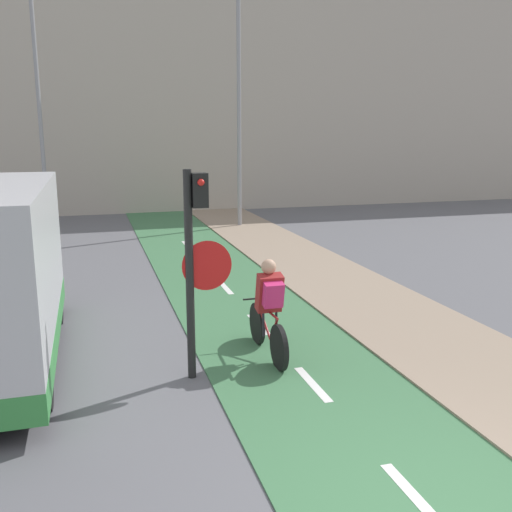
# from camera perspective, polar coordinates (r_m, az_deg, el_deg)

# --- Properties ---
(building_row_background) EXTENTS (60.00, 5.20, 10.16)m
(building_row_background) POSITION_cam_1_polar(r_m,az_deg,el_deg) (26.57, -10.95, 15.95)
(building_row_background) COLOR #B2A899
(building_row_background) RESTS_ON ground_plane
(traffic_light_pole) EXTENTS (0.67, 0.25, 2.82)m
(traffic_light_pole) POSITION_cam_1_polar(r_m,az_deg,el_deg) (7.48, -6.04, 0.52)
(traffic_light_pole) COLOR black
(traffic_light_pole) RESTS_ON ground_plane
(street_lamp_far) EXTENTS (0.36, 0.36, 8.14)m
(street_lamp_far) POSITION_cam_1_polar(r_m,az_deg,el_deg) (21.48, -21.01, 15.71)
(street_lamp_far) COLOR gray
(street_lamp_far) RESTS_ON ground_plane
(street_lamp_sidewalk) EXTENTS (0.36, 0.36, 8.45)m
(street_lamp_sidewalk) POSITION_cam_1_polar(r_m,az_deg,el_deg) (20.20, -1.74, 17.23)
(street_lamp_sidewalk) COLOR gray
(street_lamp_sidewalk) RESTS_ON ground_plane
(cyclist_near) EXTENTS (0.46, 1.73, 1.49)m
(cyclist_near) POSITION_cam_1_polar(r_m,az_deg,el_deg) (8.38, 1.29, -5.55)
(cyclist_near) COLOR black
(cyclist_near) RESTS_ON ground_plane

